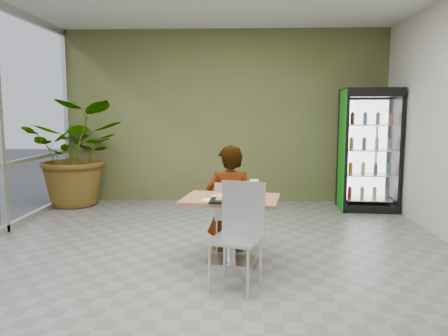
% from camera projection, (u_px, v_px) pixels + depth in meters
% --- Properties ---
extents(ground, '(7.00, 7.00, 0.00)m').
position_uv_depth(ground, '(212.00, 263.00, 4.89)').
color(ground, gray).
rests_on(ground, ground).
extents(room_envelope, '(6.00, 7.00, 3.20)m').
position_uv_depth(room_envelope, '(212.00, 120.00, 4.69)').
color(room_envelope, silver).
rests_on(room_envelope, ground).
extents(dining_table, '(1.12, 0.86, 0.75)m').
position_uv_depth(dining_table, '(231.00, 216.00, 4.83)').
color(dining_table, '#BA774F').
rests_on(dining_table, ground).
extents(chair_far, '(0.41, 0.41, 0.86)m').
position_uv_depth(chair_far, '(230.00, 210.00, 5.30)').
color(chair_far, silver).
rests_on(chair_far, ground).
extents(chair_near, '(0.57, 0.57, 1.01)m').
position_uv_depth(chair_near, '(239.00, 225.00, 4.25)').
color(chair_near, silver).
rests_on(chair_near, ground).
extents(seated_woman, '(0.61, 0.42, 1.59)m').
position_uv_depth(seated_woman, '(230.00, 210.00, 5.34)').
color(seated_woman, black).
rests_on(seated_woman, ground).
extents(pizza_plate, '(0.36, 0.33, 0.03)m').
position_uv_depth(pizza_plate, '(223.00, 196.00, 4.82)').
color(pizza_plate, white).
rests_on(pizza_plate, dining_table).
extents(soda_cup, '(0.11, 0.11, 0.19)m').
position_uv_depth(soda_cup, '(254.00, 189.00, 4.84)').
color(soda_cup, white).
rests_on(soda_cup, dining_table).
extents(napkin_stack, '(0.17, 0.17, 0.02)m').
position_uv_depth(napkin_stack, '(210.00, 201.00, 4.58)').
color(napkin_stack, white).
rests_on(napkin_stack, dining_table).
extents(cafeteria_tray, '(0.42, 0.31, 0.02)m').
position_uv_depth(cafeteria_tray, '(229.00, 201.00, 4.57)').
color(cafeteria_tray, black).
rests_on(cafeteria_tray, dining_table).
extents(beverage_fridge, '(1.00, 0.80, 2.08)m').
position_uv_depth(beverage_fridge, '(369.00, 150.00, 7.49)').
color(beverage_fridge, black).
rests_on(beverage_fridge, ground).
extents(potted_plant, '(1.87, 1.66, 1.89)m').
position_uv_depth(potted_plant, '(78.00, 153.00, 7.87)').
color(potted_plant, '#2B6D2C').
rests_on(potted_plant, ground).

